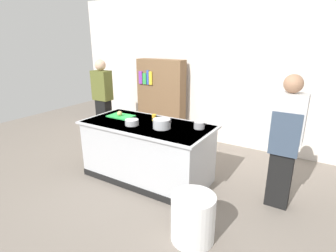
{
  "coord_description": "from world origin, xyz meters",
  "views": [
    {
      "loc": [
        2.22,
        -3.03,
        2.09
      ],
      "look_at": [
        0.25,
        0.2,
        0.85
      ],
      "focal_mm": 28.14,
      "sensor_mm": 36.0,
      "label": 1
    }
  ],
  "objects_px": {
    "stock_pot": "(162,124)",
    "trash_bin": "(193,218)",
    "person_chef": "(285,140)",
    "person_guest": "(103,99)",
    "onion": "(120,113)",
    "sauce_pan": "(199,125)",
    "juice_cup": "(154,118)",
    "mixing_bowl": "(132,122)",
    "bookshelf": "(161,98)"
  },
  "relations": [
    {
      "from": "onion",
      "to": "person_guest",
      "type": "distance_m",
      "value": 1.43
    },
    {
      "from": "onion",
      "to": "stock_pot",
      "type": "height_order",
      "value": "stock_pot"
    },
    {
      "from": "onion",
      "to": "mixing_bowl",
      "type": "bearing_deg",
      "value": -27.61
    },
    {
      "from": "mixing_bowl",
      "to": "bookshelf",
      "type": "bearing_deg",
      "value": 111.06
    },
    {
      "from": "mixing_bowl",
      "to": "person_chef",
      "type": "xyz_separation_m",
      "value": [
        2.03,
        0.47,
        -0.03
      ]
    },
    {
      "from": "person_guest",
      "to": "bookshelf",
      "type": "height_order",
      "value": "person_guest"
    },
    {
      "from": "sauce_pan",
      "to": "person_guest",
      "type": "height_order",
      "value": "person_guest"
    },
    {
      "from": "onion",
      "to": "bookshelf",
      "type": "height_order",
      "value": "bookshelf"
    },
    {
      "from": "sauce_pan",
      "to": "trash_bin",
      "type": "relative_size",
      "value": 0.41
    },
    {
      "from": "stock_pot",
      "to": "sauce_pan",
      "type": "bearing_deg",
      "value": 29.99
    },
    {
      "from": "stock_pot",
      "to": "person_chef",
      "type": "relative_size",
      "value": 0.18
    },
    {
      "from": "trash_bin",
      "to": "bookshelf",
      "type": "bearing_deg",
      "value": 128.53
    },
    {
      "from": "person_guest",
      "to": "bookshelf",
      "type": "bearing_deg",
      "value": 143.5
    },
    {
      "from": "sauce_pan",
      "to": "bookshelf",
      "type": "distance_m",
      "value": 2.31
    },
    {
      "from": "juice_cup",
      "to": "person_guest",
      "type": "relative_size",
      "value": 0.06
    },
    {
      "from": "stock_pot",
      "to": "mixing_bowl",
      "type": "height_order",
      "value": "stock_pot"
    },
    {
      "from": "bookshelf",
      "to": "person_guest",
      "type": "bearing_deg",
      "value": -132.46
    },
    {
      "from": "juice_cup",
      "to": "person_guest",
      "type": "distance_m",
      "value": 1.89
    },
    {
      "from": "stock_pot",
      "to": "onion",
      "type": "bearing_deg",
      "value": 172.24
    },
    {
      "from": "trash_bin",
      "to": "sauce_pan",
      "type": "bearing_deg",
      "value": 112.78
    },
    {
      "from": "juice_cup",
      "to": "person_chef",
      "type": "bearing_deg",
      "value": 3.53
    },
    {
      "from": "mixing_bowl",
      "to": "person_guest",
      "type": "relative_size",
      "value": 0.12
    },
    {
      "from": "stock_pot",
      "to": "mixing_bowl",
      "type": "distance_m",
      "value": 0.47
    },
    {
      "from": "onion",
      "to": "trash_bin",
      "type": "distance_m",
      "value": 2.12
    },
    {
      "from": "mixing_bowl",
      "to": "bookshelf",
      "type": "xyz_separation_m",
      "value": [
        -0.76,
        1.96,
        -0.09
      ]
    },
    {
      "from": "mixing_bowl",
      "to": "sauce_pan",
      "type": "bearing_deg",
      "value": 22.0
    },
    {
      "from": "juice_cup",
      "to": "person_chef",
      "type": "relative_size",
      "value": 0.06
    },
    {
      "from": "onion",
      "to": "juice_cup",
      "type": "height_order",
      "value": "onion"
    },
    {
      "from": "onion",
      "to": "person_chef",
      "type": "height_order",
      "value": "person_chef"
    },
    {
      "from": "mixing_bowl",
      "to": "juice_cup",
      "type": "relative_size",
      "value": 1.99
    },
    {
      "from": "stock_pot",
      "to": "trash_bin",
      "type": "distance_m",
      "value": 1.39
    },
    {
      "from": "sauce_pan",
      "to": "person_guest",
      "type": "distance_m",
      "value": 2.6
    },
    {
      "from": "person_chef",
      "to": "bookshelf",
      "type": "height_order",
      "value": "person_chef"
    },
    {
      "from": "person_chef",
      "to": "person_guest",
      "type": "height_order",
      "value": "same"
    },
    {
      "from": "trash_bin",
      "to": "person_guest",
      "type": "xyz_separation_m",
      "value": [
        -2.96,
        1.72,
        0.65
      ]
    },
    {
      "from": "trash_bin",
      "to": "bookshelf",
      "type": "height_order",
      "value": "bookshelf"
    },
    {
      "from": "juice_cup",
      "to": "bookshelf",
      "type": "relative_size",
      "value": 0.06
    },
    {
      "from": "onion",
      "to": "sauce_pan",
      "type": "xyz_separation_m",
      "value": [
        1.34,
        0.14,
        -0.01
      ]
    },
    {
      "from": "sauce_pan",
      "to": "person_chef",
      "type": "height_order",
      "value": "person_chef"
    },
    {
      "from": "stock_pot",
      "to": "mixing_bowl",
      "type": "xyz_separation_m",
      "value": [
        -0.45,
        -0.1,
        -0.03
      ]
    },
    {
      "from": "onion",
      "to": "sauce_pan",
      "type": "distance_m",
      "value": 1.35
    },
    {
      "from": "mixing_bowl",
      "to": "person_chef",
      "type": "relative_size",
      "value": 0.12
    },
    {
      "from": "stock_pot",
      "to": "person_guest",
      "type": "relative_size",
      "value": 0.18
    },
    {
      "from": "sauce_pan",
      "to": "person_chef",
      "type": "bearing_deg",
      "value": 5.1
    },
    {
      "from": "person_guest",
      "to": "stock_pot",
      "type": "bearing_deg",
      "value": 71.6
    },
    {
      "from": "sauce_pan",
      "to": "bookshelf",
      "type": "xyz_separation_m",
      "value": [
        -1.67,
        1.6,
        -0.1
      ]
    },
    {
      "from": "onion",
      "to": "person_guest",
      "type": "relative_size",
      "value": 0.05
    },
    {
      "from": "juice_cup",
      "to": "bookshelf",
      "type": "bearing_deg",
      "value": 119.5
    },
    {
      "from": "sauce_pan",
      "to": "trash_bin",
      "type": "bearing_deg",
      "value": -67.22
    },
    {
      "from": "onion",
      "to": "juice_cup",
      "type": "distance_m",
      "value": 0.6
    }
  ]
}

